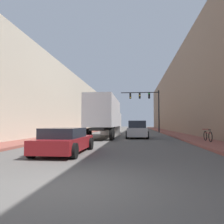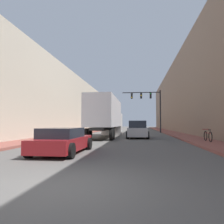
{
  "view_description": "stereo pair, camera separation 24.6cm",
  "coord_description": "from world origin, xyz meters",
  "px_view_note": "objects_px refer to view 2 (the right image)",
  "views": [
    {
      "loc": [
        1.46,
        -4.71,
        1.4
      ],
      "look_at": [
        -0.49,
        13.18,
        2.36
      ],
      "focal_mm": 35.0,
      "sensor_mm": 36.0,
      "label": 1
    },
    {
      "loc": [
        1.7,
        -4.68,
        1.4
      ],
      "look_at": [
        -0.49,
        13.18,
        2.36
      ],
      "focal_mm": 35.0,
      "sensor_mm": 36.0,
      "label": 2
    }
  ],
  "objects_px": {
    "semi_truck": "(107,116)",
    "sedan_car": "(63,141)",
    "traffic_signal_gantry": "(150,103)",
    "parked_bicycle": "(208,136)",
    "suv_car": "(138,130)"
  },
  "relations": [
    {
      "from": "semi_truck",
      "to": "sedan_car",
      "type": "relative_size",
      "value": 2.62
    },
    {
      "from": "semi_truck",
      "to": "traffic_signal_gantry",
      "type": "height_order",
      "value": "traffic_signal_gantry"
    },
    {
      "from": "parked_bicycle",
      "to": "sedan_car",
      "type": "bearing_deg",
      "value": -144.41
    },
    {
      "from": "suv_car",
      "to": "traffic_signal_gantry",
      "type": "distance_m",
      "value": 13.49
    },
    {
      "from": "sedan_car",
      "to": "traffic_signal_gantry",
      "type": "relative_size",
      "value": 0.68
    },
    {
      "from": "parked_bicycle",
      "to": "semi_truck",
      "type": "bearing_deg",
      "value": 141.13
    },
    {
      "from": "sedan_car",
      "to": "suv_car",
      "type": "distance_m",
      "value": 12.15
    },
    {
      "from": "semi_truck",
      "to": "traffic_signal_gantry",
      "type": "relative_size",
      "value": 1.77
    },
    {
      "from": "traffic_signal_gantry",
      "to": "suv_car",
      "type": "bearing_deg",
      "value": -98.48
    },
    {
      "from": "semi_truck",
      "to": "suv_car",
      "type": "bearing_deg",
      "value": -15.83
    },
    {
      "from": "traffic_signal_gantry",
      "to": "parked_bicycle",
      "type": "relative_size",
      "value": 3.61
    },
    {
      "from": "semi_truck",
      "to": "parked_bicycle",
      "type": "height_order",
      "value": "semi_truck"
    },
    {
      "from": "traffic_signal_gantry",
      "to": "parked_bicycle",
      "type": "xyz_separation_m",
      "value": [
        3.01,
        -18.41,
        -4.16
      ]
    },
    {
      "from": "suv_car",
      "to": "parked_bicycle",
      "type": "height_order",
      "value": "suv_car"
    },
    {
      "from": "suv_car",
      "to": "parked_bicycle",
      "type": "bearing_deg",
      "value": -48.93
    }
  ]
}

